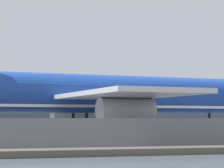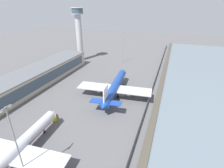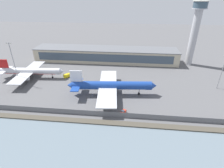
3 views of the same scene
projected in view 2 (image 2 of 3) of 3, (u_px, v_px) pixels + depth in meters
The scene contains 11 objects.
ground_plane at pixel (121, 95), 99.83m from camera, with size 500.00×500.00×0.00m, color #565659.
shoreline_seawall at pixel (158, 101), 93.48m from camera, with size 320.00×3.00×0.50m.
perimeter_fence at pixel (149, 97), 94.40m from camera, with size 280.00×0.10×2.66m.
cargo_jet_blue at pixel (115, 87), 97.05m from camera, with size 47.82×41.15×14.10m.
passenger_jet_silver at pixel (16, 150), 56.13m from camera, with size 42.99×36.95×12.53m.
baggage_tug at pixel (146, 93), 100.64m from camera, with size 2.82×3.58×1.80m.
ops_van at pixel (53, 116), 78.58m from camera, with size 5.05×5.26×2.48m.
control_tower at pixel (79, 30), 150.78m from camera, with size 10.33×10.33×47.09m.
terminal_building at pixel (27, 81), 104.60m from camera, with size 112.37×18.48×10.49m.
apron_light_mast_apron_west at pixel (123, 50), 150.46m from camera, with size 3.20×0.40×20.49m.
apron_light_mast_apron_east at pixel (16, 142), 46.65m from camera, with size 3.20×0.40×24.87m.
Camera 2 is at (-84.68, -24.72, 47.44)m, focal length 28.00 mm.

